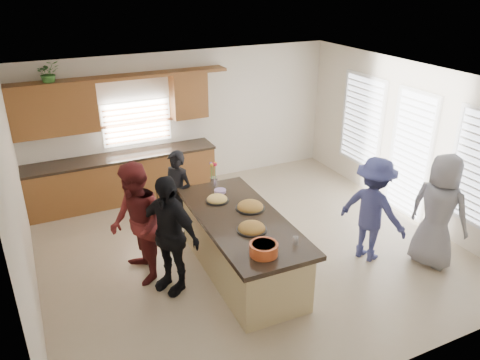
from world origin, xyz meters
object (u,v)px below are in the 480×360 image
woman_left_mid (136,224)px  woman_left_back (178,194)px  woman_left_front (169,234)px  woman_right_back (373,210)px  woman_right_front (439,211)px  island (241,247)px  salad_bowl (264,249)px

woman_left_mid → woman_left_back: bearing=134.0°
woman_left_front → woman_right_back: size_ratio=1.04×
woman_left_back → woman_right_front: size_ratio=0.84×
island → salad_bowl: salad_bowl is taller
salad_bowl → woman_left_front: woman_left_front is taller
salad_bowl → woman_left_mid: (-1.26, 1.51, -0.12)m
island → woman_right_back: 2.12m
salad_bowl → woman_left_back: (-0.32, 2.47, -0.27)m
salad_bowl → woman_left_front: 1.43m
woman_left_front → woman_right_back: bearing=48.8°
woman_right_back → salad_bowl: bearing=81.0°
island → woman_left_back: (-0.48, 1.49, 0.32)m
salad_bowl → woman_left_front: size_ratio=0.21×
woman_left_front → woman_right_back: 3.15m
woman_left_back → woman_left_mid: size_ratio=0.84×
woman_right_front → island: bearing=50.8°
woman_right_front → woman_left_mid: bearing=50.9°
salad_bowl → woman_right_front: woman_right_front is taller
woman_left_back → woman_right_back: bearing=18.6°
woman_left_mid → woman_left_front: (0.34, -0.42, -0.03)m
woman_right_front → woman_right_back: bearing=35.4°
woman_left_mid → woman_right_back: (3.44, -1.01, -0.07)m
woman_left_back → woman_left_front: bearing=-56.3°
woman_left_front → island: bearing=54.0°
woman_right_back → woman_right_front: (0.78, -0.56, 0.06)m
salad_bowl → woman_left_mid: woman_left_mid is taller
woman_left_mid → woman_left_front: woman_left_mid is taller
island → woman_left_back: woman_left_back is taller
island → woman_left_mid: woman_left_mid is taller
woman_left_back → salad_bowl: bearing=-25.8°
woman_left_mid → salad_bowl: bearing=37.8°
woman_right_front → salad_bowl: bearing=70.1°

